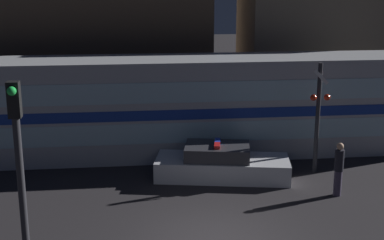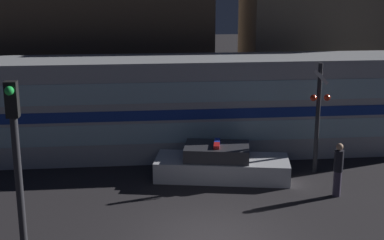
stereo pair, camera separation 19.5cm
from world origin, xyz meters
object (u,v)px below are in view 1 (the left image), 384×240
(police_car, at_px, (221,164))
(pedestrian, at_px, (339,169))
(crossing_signal_near, at_px, (318,114))
(train, at_px, (165,106))
(traffic_light_corner, at_px, (18,151))

(police_car, relative_size, pedestrian, 2.76)
(police_car, xyz_separation_m, pedestrian, (3.52, -2.11, 0.43))
(pedestrian, distance_m, crossing_signal_near, 2.65)
(train, relative_size, police_car, 4.34)
(police_car, bearing_deg, pedestrian, -19.91)
(police_car, bearing_deg, traffic_light_corner, -129.99)
(police_car, height_order, traffic_light_corner, traffic_light_corner)
(traffic_light_corner, bearing_deg, pedestrian, 15.97)
(pedestrian, xyz_separation_m, traffic_light_corner, (-9.50, -2.72, 1.81))
(police_car, xyz_separation_m, crossing_signal_near, (3.57, 0.20, 1.71))
(traffic_light_corner, bearing_deg, police_car, 38.94)
(pedestrian, xyz_separation_m, crossing_signal_near, (0.05, 2.31, 1.28))
(train, xyz_separation_m, crossing_signal_near, (5.36, -2.91, 0.25))
(crossing_signal_near, xyz_separation_m, traffic_light_corner, (-9.55, -5.03, 0.53))
(traffic_light_corner, bearing_deg, crossing_signal_near, 27.79)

